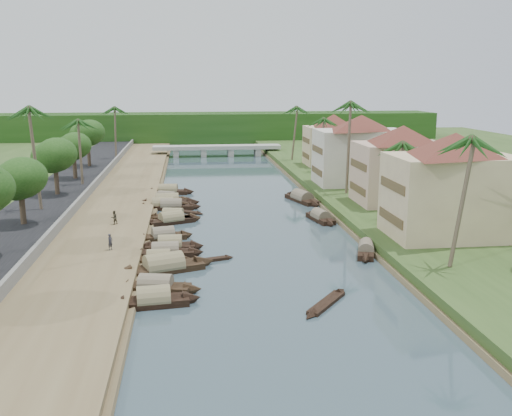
{
  "coord_description": "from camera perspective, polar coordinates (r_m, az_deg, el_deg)",
  "views": [
    {
      "loc": [
        -6.54,
        -53.91,
        16.14
      ],
      "look_at": [
        1.11,
        9.34,
        2.0
      ],
      "focal_mm": 40.0,
      "sensor_mm": 36.0,
      "label": 1
    }
  ],
  "objects": [
    {
      "name": "treeline",
      "position": [
        154.52,
        -4.49,
        7.97
      ],
      "size": [
        120.0,
        14.0,
        8.0
      ],
      "color": "#1A3E11",
      "rests_on": "ground"
    },
    {
      "name": "tree_3",
      "position": [
        80.25,
        -19.49,
        4.92
      ],
      "size": [
        5.24,
        5.24,
        7.36
      ],
      "color": "#4D3C2C",
      "rests_on": "ground"
    },
    {
      "name": "palm_8",
      "position": [
        115.3,
        -14.05,
        9.58
      ],
      "size": [
        3.2,
        3.2,
        11.35
      ],
      "color": "brown",
      "rests_on": "ground"
    },
    {
      "name": "palm_0",
      "position": [
        47.97,
        19.94,
        6.22
      ],
      "size": [
        3.2,
        3.2,
        12.1
      ],
      "color": "brown",
      "rests_on": "ground"
    },
    {
      "name": "sampan_5",
      "position": [
        56.63,
        -8.57,
        -3.75
      ],
      "size": [
        6.82,
        2.04,
        2.18
      ],
      "rotation": [
        0.0,
        0.0,
        -0.03
      ],
      "color": "black",
      "rests_on": "ground"
    },
    {
      "name": "palm_1",
      "position": [
        63.78,
        13.92,
        6.1
      ],
      "size": [
        3.2,
        3.2,
        9.94
      ],
      "color": "brown",
      "rests_on": "ground"
    },
    {
      "name": "sampan_16",
      "position": [
        78.76,
        4.63,
        0.96
      ],
      "size": [
        4.48,
        9.58,
        2.3
      ],
      "rotation": [
        0.0,
        0.0,
        1.87
      ],
      "color": "black",
      "rests_on": "ground"
    },
    {
      "name": "sampan_11",
      "position": [
        76.75,
        -8.89,
        0.55
      ],
      "size": [
        9.08,
        2.55,
        2.53
      ],
      "rotation": [
        0.0,
        0.0,
        0.05
      ],
      "color": "black",
      "rests_on": "ground"
    },
    {
      "name": "sampan_10",
      "position": [
        74.98,
        -9.31,
        0.24
      ],
      "size": [
        8.07,
        2.37,
        2.2
      ],
      "rotation": [
        0.0,
        0.0,
        0.09
      ],
      "color": "black",
      "rests_on": "ground"
    },
    {
      "name": "palm_7",
      "position": [
        111.51,
        3.78,
        9.88
      ],
      "size": [
        3.2,
        3.2,
        11.66
      ],
      "color": "brown",
      "rests_on": "ground"
    },
    {
      "name": "person_near",
      "position": [
        54.84,
        -14.37,
        -3.3
      ],
      "size": [
        0.62,
        0.67,
        1.54
      ],
      "primitive_type": "imported",
      "rotation": [
        0.0,
        0.0,
        0.97
      ],
      "color": "#2B2B33",
      "rests_on": "left_bank"
    },
    {
      "name": "sampan_9",
      "position": [
        74.46,
        -8.46,
        0.18
      ],
      "size": [
        8.03,
        2.01,
        2.04
      ],
      "rotation": [
        0.0,
        0.0,
        -0.06
      ],
      "color": "black",
      "rests_on": "ground"
    },
    {
      "name": "ground",
      "position": [
        56.65,
        0.02,
        -4.04
      ],
      "size": [
        220.0,
        220.0,
        0.0
      ],
      "primitive_type": "plane",
      "color": "#35474F",
      "rests_on": "ground"
    },
    {
      "name": "right_bank",
      "position": [
        79.72,
        11.93,
        1.0
      ],
      "size": [
        16.0,
        180.0,
        1.2
      ],
      "primitive_type": "cube",
      "color": "#2D451B",
      "rests_on": "ground"
    },
    {
      "name": "building_distant",
      "position": [
        105.8,
        7.71,
        6.84
      ],
      "size": [
        12.62,
        12.62,
        9.2
      ],
      "color": "beige",
      "rests_on": "right_bank"
    },
    {
      "name": "sampan_8",
      "position": [
        68.48,
        -8.29,
        -0.9
      ],
      "size": [
        7.13,
        2.8,
        2.17
      ],
      "rotation": [
        0.0,
        0.0,
        -0.17
      ],
      "color": "black",
      "rests_on": "ground"
    },
    {
      "name": "person_far",
      "position": [
        64.53,
        -14.0,
        -0.93
      ],
      "size": [
        0.94,
        0.91,
        1.52
      ],
      "primitive_type": "imported",
      "rotation": [
        0.0,
        0.0,
        3.83
      ],
      "color": "#373326",
      "rests_on": "left_bank"
    },
    {
      "name": "sampan_3",
      "position": [
        54.58,
        -9.04,
        -4.4
      ],
      "size": [
        7.42,
        1.78,
        2.02
      ],
      "rotation": [
        0.0,
        0.0,
        -0.01
      ],
      "color": "black",
      "rests_on": "ground"
    },
    {
      "name": "sampan_12",
      "position": [
        79.93,
        -8.88,
        1.01
      ],
      "size": [
        7.44,
        4.61,
        1.87
      ],
      "rotation": [
        0.0,
        0.0,
        -0.46
      ],
      "color": "black",
      "rests_on": "ground"
    },
    {
      "name": "tree_5",
      "position": [
        105.91,
        -16.49,
        7.12
      ],
      "size": [
        5.42,
        5.42,
        8.03
      ],
      "color": "#4D3C2C",
      "rests_on": "ground"
    },
    {
      "name": "tree_2",
      "position": [
        64.5,
        -22.54,
        2.65
      ],
      "size": [
        5.07,
        5.07,
        6.91
      ],
      "color": "#4D3C2C",
      "rests_on": "ground"
    },
    {
      "name": "sampan_7",
      "position": [
        66.99,
        -8.47,
        -1.21
      ],
      "size": [
        7.67,
        4.47,
        2.07
      ],
      "rotation": [
        0.0,
        0.0,
        0.41
      ],
      "color": "black",
      "rests_on": "ground"
    },
    {
      "name": "palm_6",
      "position": [
        86.68,
        -17.34,
        8.2
      ],
      "size": [
        3.2,
        3.2,
        10.82
      ],
      "color": "brown",
      "rests_on": "ground"
    },
    {
      "name": "sampan_6",
      "position": [
        60.23,
        -9.27,
        -2.79
      ],
      "size": [
        6.78,
        3.06,
        2.01
      ],
      "rotation": [
        0.0,
        0.0,
        0.24
      ],
      "color": "black",
      "rests_on": "ground"
    },
    {
      "name": "sampan_2",
      "position": [
        50.33,
        -9.18,
        -5.85
      ],
      "size": [
        9.73,
        5.11,
        2.5
      ],
      "rotation": [
        0.0,
        0.0,
        0.35
      ],
      "color": "black",
      "rests_on": "ground"
    },
    {
      "name": "retaining_wall",
      "position": [
        76.6,
        -17.04,
        0.83
      ],
      "size": [
        0.4,
        180.0,
        1.1
      ],
      "primitive_type": "cube",
      "color": "slate",
      "rests_on": "left_bank"
    },
    {
      "name": "road",
      "position": [
        77.61,
        -20.13,
        0.26
      ],
      "size": [
        8.0,
        180.0,
        1.4
      ],
      "primitive_type": "cube",
      "color": "black",
      "rests_on": "ground"
    },
    {
      "name": "sampan_13",
      "position": [
        84.75,
        -8.76,
        1.67
      ],
      "size": [
        8.0,
        2.42,
        2.16
      ],
      "rotation": [
        0.0,
        0.0,
        -0.1
      ],
      "color": "black",
      "rests_on": "ground"
    },
    {
      "name": "tree_6",
      "position": [
        89.02,
        13.28,
        5.73
      ],
      "size": [
        4.96,
        4.96,
        7.06
      ],
      "color": "#4D3C2C",
      "rests_on": "ground"
    },
    {
      "name": "palm_2",
      "position": [
        77.7,
        9.35,
        10.09
      ],
      "size": [
        3.2,
        3.2,
        13.76
      ],
      "color": "brown",
      "rests_on": "ground"
    },
    {
      "name": "left_bank",
      "position": [
        76.15,
        -13.88,
        0.21
      ],
      "size": [
        10.0,
        180.0,
        0.8
      ],
      "primitive_type": "cube",
      "color": "brown",
      "rests_on": "ground"
    },
    {
      "name": "canoe_0",
      "position": [
        43.1,
        7.05,
        -9.44
      ],
      "size": [
        4.95,
        5.97,
        0.91
      ],
      "rotation": [
        0.0,
        0.0,
        0.91
      ],
      "color": "black",
      "rests_on": "ground"
    },
    {
      "name": "building_far",
      "position": [
        86.35,
        10.4,
        5.82
      ],
      "size": [
        15.59,
        15.59,
        10.2
      ],
      "color": "beige",
      "rests_on": "right_bank"
    },
    {
      "name": "sampan_0",
      "position": [
        45.85,
        -9.99,
        -7.75
      ],
      "size": [
        7.7,
        3.11,
        2.02
      ],
      "rotation": [
        0.0,
        0.0,
        -0.22
      ],
      "color": "black",
      "rests_on": "ground"
    },
    {
      "name": "canoe_2",
      "position": [
        72.23,
        -7.0,
        -0.41
      ],
      "size": [
        4.76,
        3.43,
        0.75
      ],
      "rotation": [
        0.0,
        0.0,
        -0.57
      ],
      "color": "black",
      "rests_on": "ground"
    },
    {
      "name": "bridge",
      "position": [
        126.9,
        -3.92,
        5.96
      ],
      "size": [
        28.0,
        4.0,
        2.4
      ],
      "color": "gray",
      "rests_on": "ground"
    },
    {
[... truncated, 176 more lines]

